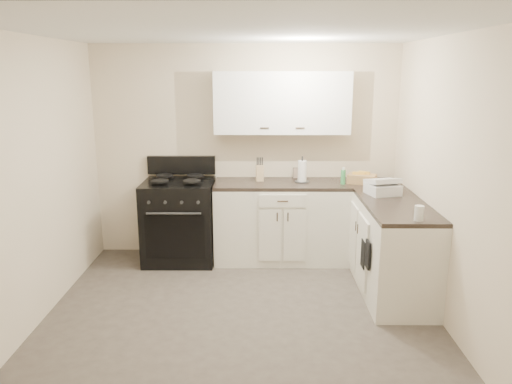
{
  "coord_description": "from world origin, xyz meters",
  "views": [
    {
      "loc": [
        0.16,
        -4.12,
        2.2
      ],
      "look_at": [
        0.13,
        0.85,
        0.98
      ],
      "focal_mm": 35.0,
      "sensor_mm": 36.0,
      "label": 1
    }
  ],
  "objects_px": {
    "stove": "(180,223)",
    "countertop_grill": "(383,189)",
    "paper_towel": "(302,171)",
    "wicker_basket": "(362,179)",
    "knife_block": "(260,173)"
  },
  "relations": [
    {
      "from": "stove",
      "to": "countertop_grill",
      "type": "relative_size",
      "value": 3.23
    },
    {
      "from": "stove",
      "to": "countertop_grill",
      "type": "distance_m",
      "value": 2.35
    },
    {
      "from": "wicker_basket",
      "to": "countertop_grill",
      "type": "relative_size",
      "value": 1.02
    },
    {
      "from": "knife_block",
      "to": "wicker_basket",
      "type": "xyz_separation_m",
      "value": [
        1.17,
        -0.12,
        -0.04
      ]
    },
    {
      "from": "knife_block",
      "to": "paper_towel",
      "type": "bearing_deg",
      "value": -11.9
    },
    {
      "from": "knife_block",
      "to": "countertop_grill",
      "type": "relative_size",
      "value": 0.62
    },
    {
      "from": "stove",
      "to": "knife_block",
      "type": "distance_m",
      "value": 1.11
    },
    {
      "from": "stove",
      "to": "wicker_basket",
      "type": "xyz_separation_m",
      "value": [
        2.11,
        -0.01,
        0.53
      ]
    },
    {
      "from": "stove",
      "to": "paper_towel",
      "type": "distance_m",
      "value": 1.55
    },
    {
      "from": "wicker_basket",
      "to": "countertop_grill",
      "type": "xyz_separation_m",
      "value": [
        0.11,
        -0.52,
        0.0
      ]
    },
    {
      "from": "knife_block",
      "to": "countertop_grill",
      "type": "xyz_separation_m",
      "value": [
        1.28,
        -0.64,
        -0.04
      ]
    },
    {
      "from": "knife_block",
      "to": "countertop_grill",
      "type": "height_order",
      "value": "knife_block"
    },
    {
      "from": "stove",
      "to": "paper_towel",
      "type": "xyz_separation_m",
      "value": [
        1.43,
        0.05,
        0.6
      ]
    },
    {
      "from": "stove",
      "to": "countertop_grill",
      "type": "bearing_deg",
      "value": -13.5
    },
    {
      "from": "paper_towel",
      "to": "wicker_basket",
      "type": "bearing_deg",
      "value": -5.34
    }
  ]
}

